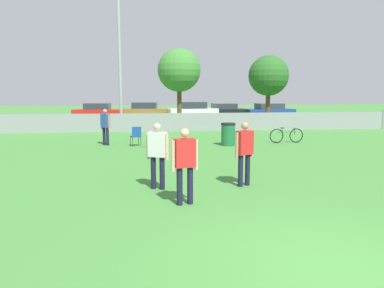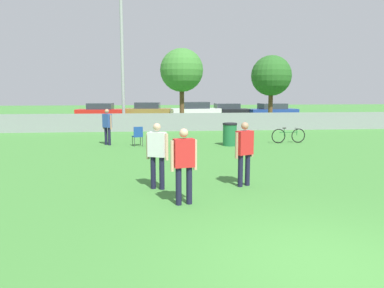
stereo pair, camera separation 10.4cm
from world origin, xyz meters
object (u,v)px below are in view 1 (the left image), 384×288
(gear_bag_sideline, at_px, (156,142))
(trash_bin, at_px, (228,134))
(tree_near_pole, at_px, (179,70))
(spectator_in_blue, at_px, (105,124))
(player_defender_red, at_px, (185,161))
(parked_car_white, at_px, (193,111))
(parked_car_blue, at_px, (269,111))
(light_pole, at_px, (119,36))
(parked_car_dark, at_px, (224,111))
(tree_far_right, at_px, (269,76))
(player_thrower_red, at_px, (244,149))
(parked_car_tan, at_px, (145,111))
(folding_chair_sideline, at_px, (136,135))
(player_receiver_white, at_px, (157,151))
(bicycle_sideline, at_px, (286,135))
(frisbee_disc, at_px, (188,162))
(parked_car_red, at_px, (98,112))

(gear_bag_sideline, bearing_deg, trash_bin, -3.58)
(trash_bin, height_order, gear_bag_sideline, trash_bin)
(tree_near_pole, height_order, spectator_in_blue, tree_near_pole)
(player_defender_red, height_order, trash_bin, player_defender_red)
(parked_car_white, height_order, parked_car_blue, parked_car_white)
(light_pole, height_order, parked_car_dark, light_pole)
(tree_far_right, relative_size, spectator_in_blue, 3.02)
(player_thrower_red, relative_size, parked_car_tan, 0.39)
(tree_near_pole, height_order, parked_car_blue, tree_near_pole)
(player_defender_red, xyz_separation_m, folding_chair_sideline, (-1.36, 8.83, -0.46))
(player_thrower_red, bearing_deg, light_pole, 78.24)
(player_receiver_white, distance_m, parked_car_dark, 24.52)
(player_thrower_red, height_order, bicycle_sideline, player_thrower_red)
(gear_bag_sideline, distance_m, parked_car_white, 15.74)
(player_receiver_white, bearing_deg, parked_car_white, 106.93)
(light_pole, height_order, parked_car_white, light_pole)
(tree_far_right, distance_m, folding_chair_sideline, 13.56)
(frisbee_disc, distance_m, bicycle_sideline, 6.77)
(gear_bag_sideline, height_order, parked_car_white, parked_car_white)
(parked_car_tan, relative_size, parked_car_white, 0.98)
(tree_far_right, xyz_separation_m, trash_bin, (-4.98, -9.87, -2.98))
(tree_far_right, xyz_separation_m, parked_car_red, (-12.87, 6.15, -2.80))
(player_receiver_white, xyz_separation_m, gear_bag_sideline, (0.09, 7.42, -0.80))
(bicycle_sideline, bearing_deg, light_pole, 133.38)
(folding_chair_sideline, distance_m, parked_car_blue, 19.29)
(spectator_in_blue, distance_m, parked_car_red, 15.47)
(player_receiver_white, bearing_deg, parked_car_tan, 117.10)
(tree_far_right, bearing_deg, spectator_in_blue, -138.92)
(light_pole, bearing_deg, parked_car_tan, 80.98)
(parked_car_white, bearing_deg, tree_far_right, -58.16)
(player_thrower_red, height_order, spectator_in_blue, player_thrower_red)
(light_pole, bearing_deg, parked_car_red, 108.14)
(frisbee_disc, height_order, gear_bag_sideline, gear_bag_sideline)
(tree_near_pole, relative_size, trash_bin, 5.26)
(spectator_in_blue, distance_m, parked_car_white, 15.86)
(folding_chair_sideline, relative_size, parked_car_red, 0.21)
(player_defender_red, relative_size, bicycle_sideline, 0.99)
(folding_chair_sideline, relative_size, parked_car_tan, 0.20)
(bicycle_sideline, xyz_separation_m, parked_car_tan, (-6.87, 16.47, 0.33))
(light_pole, relative_size, folding_chair_sideline, 11.56)
(trash_bin, xyz_separation_m, parked_car_white, (0.18, 15.56, 0.20))
(spectator_in_blue, bearing_deg, bicycle_sideline, -138.54)
(tree_near_pole, height_order, player_defender_red, tree_near_pole)
(player_receiver_white, xyz_separation_m, player_defender_red, (0.56, -1.35, 0.00))
(spectator_in_blue, relative_size, parked_car_tan, 0.38)
(parked_car_red, relative_size, parked_car_dark, 1.01)
(folding_chair_sideline, distance_m, parked_car_red, 16.21)
(gear_bag_sideline, distance_m, parked_car_dark, 17.44)
(bicycle_sideline, bearing_deg, player_thrower_red, -121.42)
(frisbee_disc, bearing_deg, parked_car_dark, 75.37)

